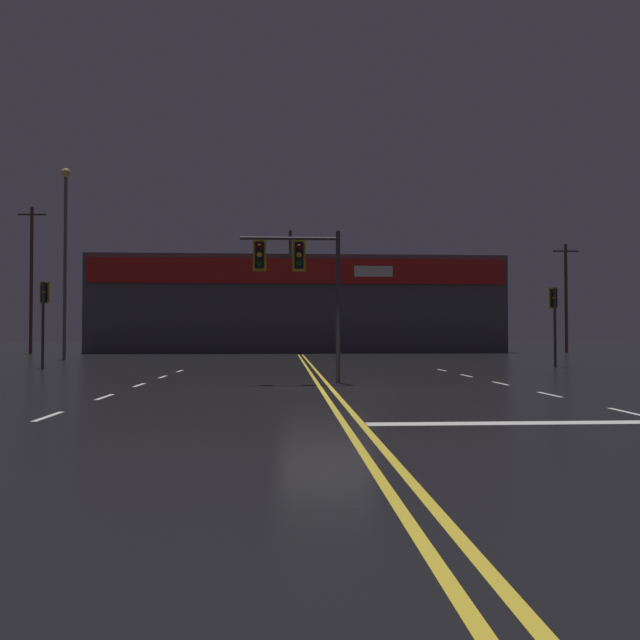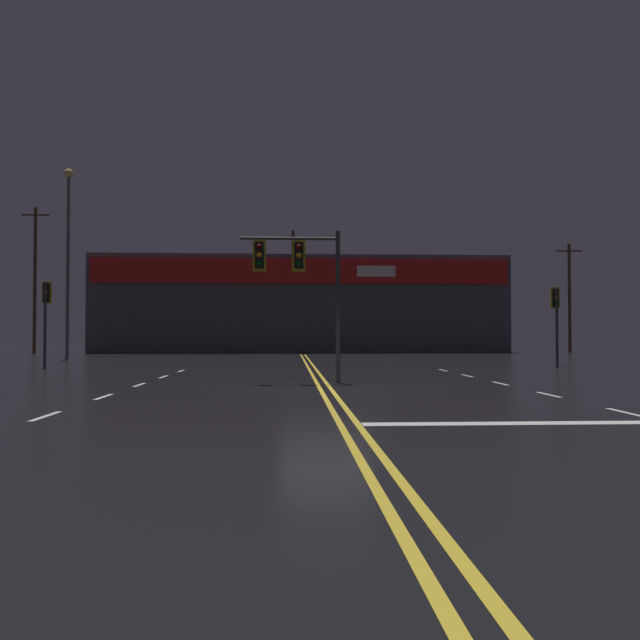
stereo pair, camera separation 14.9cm
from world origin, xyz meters
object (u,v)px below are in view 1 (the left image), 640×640
at_px(traffic_signal_median, 297,268).
at_px(traffic_signal_corner_northwest, 44,304).
at_px(traffic_signal_corner_northeast, 554,308).
at_px(streetlight_near_left, 65,241).

height_order(traffic_signal_median, traffic_signal_corner_northwest, traffic_signal_median).
relative_size(traffic_signal_median, traffic_signal_corner_northwest, 1.22).
distance_m(traffic_signal_corner_northeast, streetlight_near_left, 28.92).
height_order(traffic_signal_median, streetlight_near_left, streetlight_near_left).
bearing_deg(streetlight_near_left, traffic_signal_corner_northwest, -75.43).
bearing_deg(traffic_signal_median, traffic_signal_corner_northwest, 140.50).
relative_size(traffic_signal_corner_northwest, streetlight_near_left, 0.33).
bearing_deg(traffic_signal_corner_northeast, traffic_signal_corner_northwest, 179.01).
xyz_separation_m(traffic_signal_corner_northeast, traffic_signal_corner_northwest, (-23.58, 0.41, 0.15)).
height_order(traffic_signal_corner_northeast, streetlight_near_left, streetlight_near_left).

